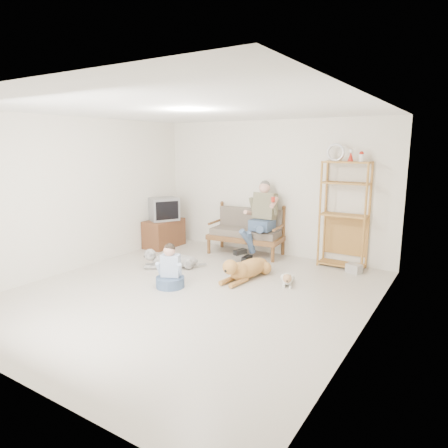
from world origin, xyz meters
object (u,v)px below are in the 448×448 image
Objects in this scene: etagere at (344,214)px; tv_stand at (164,233)px; golden_retriever at (246,269)px; loveseat at (247,230)px.

tv_stand is (-3.76, -0.59, -0.69)m from etagere.
tv_stand is at bearing -171.12° from etagere.
loveseat is at bearing 124.99° from golden_retriever.
etagere is at bearing -1.98° from loveseat.
golden_retriever is (0.76, -1.43, -0.31)m from loveseat.
etagere is at bearing 10.13° from tv_stand.
loveseat is 1.99m from etagere.
loveseat is at bearing 15.77° from tv_stand.
tv_stand reaches higher than golden_retriever.
tv_stand is 0.65× the size of golden_retriever.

